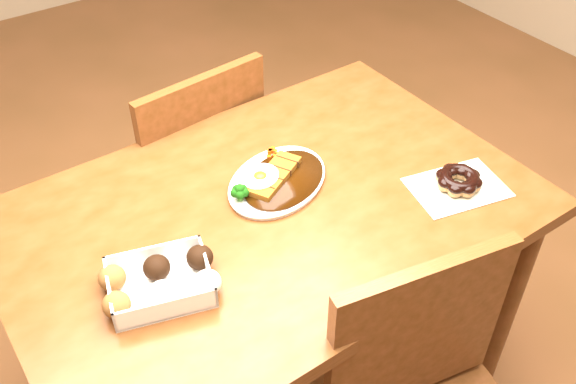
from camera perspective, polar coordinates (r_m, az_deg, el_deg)
table at (r=1.54m, az=-1.53°, el=-4.10°), size 1.20×0.80×0.75m
chair_far at (r=2.02m, az=-8.89°, el=1.79°), size 0.46×0.46×0.87m
katsu_curry_plate at (r=1.52m, az=-1.16°, el=1.11°), size 0.34×0.30×0.06m
donut_box at (r=1.30m, az=-11.32°, el=-7.78°), size 0.24×0.20×0.06m
pon_de_ring at (r=1.56m, az=14.92°, el=0.97°), size 0.25×0.20×0.04m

